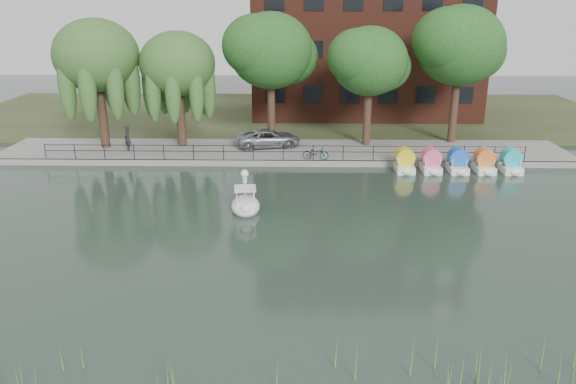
{
  "coord_description": "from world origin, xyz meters",
  "views": [
    {
      "loc": [
        1.01,
        -22.9,
        10.58
      ],
      "look_at": [
        0.5,
        4.0,
        1.3
      ],
      "focal_mm": 35.0,
      "sensor_mm": 36.0,
      "label": 1
    }
  ],
  "objects_px": {
    "bicycle": "(316,152)",
    "pedestrian": "(127,136)",
    "swan_boat": "(245,203)",
    "minivan": "(268,137)"
  },
  "relations": [
    {
      "from": "bicycle",
      "to": "pedestrian",
      "type": "distance_m",
      "value": 13.45
    },
    {
      "from": "pedestrian",
      "to": "swan_boat",
      "type": "distance_m",
      "value": 14.34
    },
    {
      "from": "pedestrian",
      "to": "minivan",
      "type": "bearing_deg",
      "value": 56.01
    },
    {
      "from": "minivan",
      "to": "bicycle",
      "type": "height_order",
      "value": "minivan"
    },
    {
      "from": "minivan",
      "to": "swan_boat",
      "type": "bearing_deg",
      "value": 164.51
    },
    {
      "from": "pedestrian",
      "to": "swan_boat",
      "type": "relative_size",
      "value": 0.78
    },
    {
      "from": "minivan",
      "to": "swan_boat",
      "type": "xyz_separation_m",
      "value": [
        -0.59,
        -11.93,
        -0.69
      ]
    },
    {
      "from": "pedestrian",
      "to": "bicycle",
      "type": "bearing_deg",
      "value": 40.22
    },
    {
      "from": "minivan",
      "to": "pedestrian",
      "type": "bearing_deg",
      "value": 83.56
    },
    {
      "from": "minivan",
      "to": "pedestrian",
      "type": "distance_m",
      "value": 9.99
    }
  ]
}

